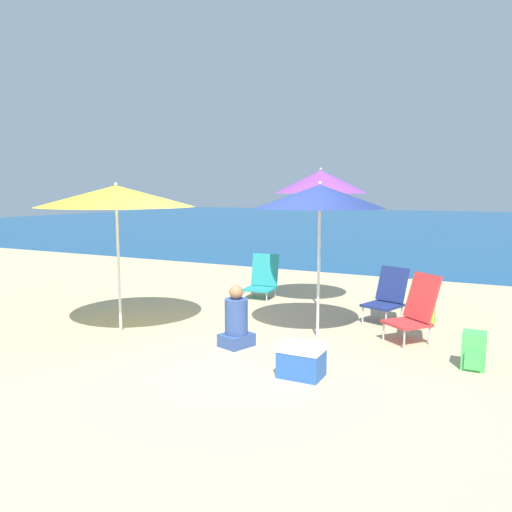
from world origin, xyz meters
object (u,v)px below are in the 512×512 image
Objects in this scene: beach_umbrella_purple at (321,182)px; beach_chair_navy at (387,295)px; cooler_box at (301,360)px; person_seated_near at (236,322)px; backpack_lime at (425,311)px; beach_chair_red at (415,309)px; beach_umbrella_navy at (320,196)px; backpack_green at (474,351)px; beach_chair_teal at (263,279)px; beach_umbrella_yellow at (116,196)px.

beach_chair_navy is (1.24, -0.47, -1.68)m from beach_umbrella_purple.
cooler_box is at bearing -77.66° from beach_chair_navy.
person_seated_near is 2.06× the size of backpack_lime.
backpack_lime is at bearing 129.54° from beach_chair_red.
beach_umbrella_navy reaches higher than beach_chair_red.
beach_chair_navy is 2.69m from cooler_box.
beach_chair_red reaches higher than backpack_green.
beach_chair_navy is at bearing 61.13° from beach_umbrella_navy.
beach_chair_red is (2.94, -1.57, 0.08)m from beach_chair_teal.
beach_umbrella_navy reaches higher than cooler_box.
backpack_green is at bearing -39.53° from beach_umbrella_purple.
person_seated_near is at bearing -132.00° from beach_umbrella_navy.
beach_chair_red is at bearing -89.66° from backpack_lime.
beach_umbrella_yellow reaches higher than beach_chair_navy.
beach_umbrella_purple is 2.64× the size of beach_chair_red.
cooler_box is (2.87, -0.48, -1.69)m from beach_umbrella_yellow.
beach_umbrella_yellow is 3.37m from cooler_box.
beach_chair_teal is 3.98m from cooler_box.
beach_umbrella_navy reaches higher than backpack_green.
beach_umbrella_navy is 2.58m from backpack_green.
beach_umbrella_purple is 2.88× the size of beach_chair_navy.
cooler_box is (-0.33, -2.66, -0.22)m from beach_chair_navy.
backpack_green is 1.88m from backpack_lime.
beach_umbrella_navy is 5.01× the size of backpack_green.
beach_chair_navy is 2.12× the size of backpack_lime.
beach_umbrella_yellow is at bearing -148.31° from backpack_lime.
beach_umbrella_purple is at bearing 168.75° from backpack_lime.
beach_chair_teal is (-1.17, 0.26, -1.74)m from beach_umbrella_purple.
beach_umbrella_navy is at bearing 102.99° from cooler_box.
beach_chair_teal is 0.90× the size of beach_chair_red.
beach_umbrella_purple reaches higher than beach_chair_red.
beach_umbrella_purple is 3.78m from cooler_box.
beach_umbrella_yellow is at bearing -157.76° from person_seated_near.
beach_umbrella_navy is at bearing -71.09° from beach_umbrella_purple.
beach_umbrella_navy is 2.45m from backpack_lime.
beach_umbrella_navy is 2.56× the size of beach_chair_navy.
beach_chair_red is 1.12× the size of person_seated_near.
cooler_box is at bearing -73.80° from beach_umbrella_purple.
beach_umbrella_yellow is 5.53× the size of backpack_lime.
beach_umbrella_navy reaches higher than backpack_lime.
cooler_box is (0.91, -3.14, -1.90)m from beach_umbrella_purple.
beach_umbrella_yellow is 4.14m from beach_chair_navy.
cooler_box is at bearing -76.05° from beach_chair_red.
beach_umbrella_navy is at bearing -131.82° from backpack_lime.
backpack_lime is 0.83× the size of cooler_box.
backpack_lime is (0.52, 0.12, -0.21)m from beach_chair_navy.
beach_chair_navy reaches higher than backpack_green.
beach_chair_red reaches higher than backpack_lime.
beach_umbrella_purple is 2.96× the size of person_seated_near.
backpack_green is (3.69, -2.33, -0.14)m from beach_chair_teal.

